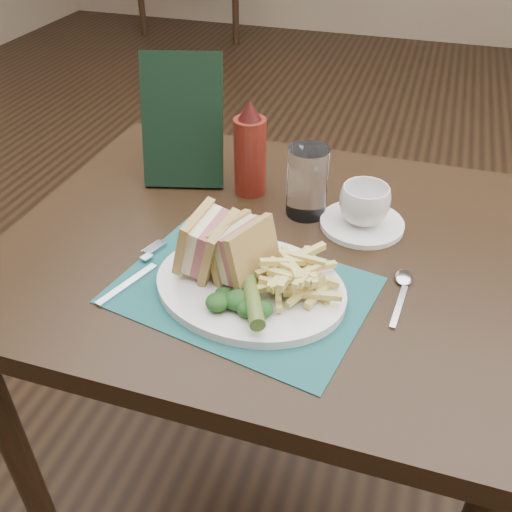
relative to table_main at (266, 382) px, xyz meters
The scene contains 17 objects.
floor 0.62m from the table_main, 90.00° to the left, with size 7.00×7.00×0.00m, color black.
wall_back 4.02m from the table_main, 90.00° to the left, with size 6.00×6.00×0.00m, color gray.
table_main is the anchor object (origin of this frame).
placemat 0.40m from the table_main, 89.13° to the right, with size 0.38×0.27×0.00m, color #1A5255.
plate 0.41m from the table_main, 84.46° to the right, with size 0.30×0.24×0.01m, color white, non-canonical shape.
sandwich_half_a 0.47m from the table_main, 123.60° to the right, with size 0.06×0.10×0.09m, color tan, non-canonical shape.
sandwich_half_b 0.46m from the table_main, 99.69° to the right, with size 0.06×0.10×0.09m, color tan, non-canonical shape.
kale_garnish 0.45m from the table_main, 83.68° to the right, with size 0.11×0.08×0.03m, color #153B16, non-canonical shape.
pickle_spear 0.46m from the table_main, 79.87° to the right, with size 0.02×0.02×0.12m, color #486225.
fries_pile 0.45m from the table_main, 59.22° to the right, with size 0.18×0.20×0.06m, color #E0CF70, non-canonical shape.
fork 0.45m from the table_main, 137.31° to the right, with size 0.03×0.17×0.01m, color silver, non-canonical shape.
spoon 0.46m from the table_main, 19.99° to the right, with size 0.03×0.15×0.01m, color silver, non-canonical shape.
saucer 0.42m from the table_main, 31.11° to the left, with size 0.15×0.15×0.01m, color white.
coffee_cup 0.45m from the table_main, 31.11° to the left, with size 0.09×0.09×0.07m, color white.
drinking_glass 0.45m from the table_main, 67.98° to the left, with size 0.07×0.07×0.13m, color white.
ketchup_bottle 0.50m from the table_main, 118.90° to the left, with size 0.06×0.06×0.19m, color #5E1810, non-canonical shape.
check_presenter 0.57m from the table_main, 144.49° to the left, with size 0.16×0.02×0.25m, color black.
Camera 1 is at (0.23, -1.28, 1.32)m, focal length 40.00 mm.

